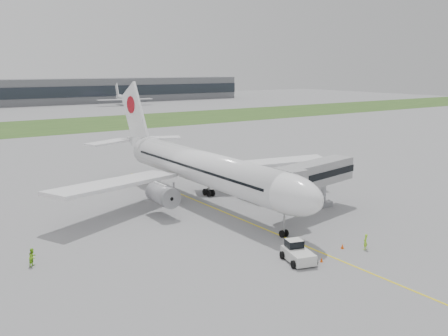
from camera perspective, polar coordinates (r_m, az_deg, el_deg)
ground at (r=73.41m, az=-0.90°, el=-4.69°), size 600.00×600.00×0.00m
apron_markings at (r=69.47m, az=1.39°, el=-5.63°), size 70.00×70.00×0.04m
grass_strip at (r=184.14m, az=-22.06°, el=4.25°), size 600.00×50.00×0.02m
airliner at (r=76.07m, az=-2.94°, el=0.26°), size 48.13×53.95×17.88m
pushback_tug at (r=54.63m, az=8.38°, el=-9.51°), size 3.71×4.63×2.12m
jet_bridge at (r=70.93m, az=9.98°, el=-0.85°), size 15.94×7.27×7.45m
safety_cone_left at (r=55.02m, az=11.09°, el=-10.27°), size 0.36×0.36×0.49m
safety_cone_right at (r=59.36m, az=13.38°, el=-8.69°), size 0.42×0.42×0.57m
ground_crew_near at (r=59.53m, az=15.85°, el=-8.11°), size 0.78×0.65×1.83m
ground_crew_far at (r=56.44m, az=-21.02°, el=-9.49°), size 1.19×1.17×1.94m
distant_aircraft_right at (r=277.38m, az=-11.22°, el=7.01°), size 33.35×30.38×11.42m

